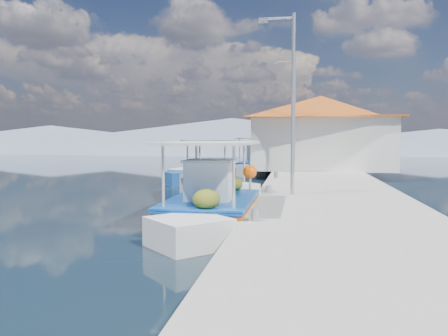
# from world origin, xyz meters

# --- Properties ---
(ground) EXTENTS (160.00, 160.00, 0.00)m
(ground) POSITION_xyz_m (0.00, 0.00, 0.00)
(ground) COLOR black
(ground) RESTS_ON ground
(quay) EXTENTS (5.00, 44.00, 0.50)m
(quay) POSITION_xyz_m (5.90, 6.00, 0.25)
(quay) COLOR #9D9A93
(quay) RESTS_ON ground
(bollards) EXTENTS (0.20, 17.20, 0.30)m
(bollards) POSITION_xyz_m (3.80, 5.25, 0.65)
(bollards) COLOR #A5A8AD
(bollards) RESTS_ON quay
(main_caique) EXTENTS (2.35, 7.79, 2.57)m
(main_caique) POSITION_xyz_m (2.41, -0.87, 0.49)
(main_caique) COLOR white
(main_caique) RESTS_ON ground
(caique_green_canopy) EXTENTS (3.61, 6.34, 2.55)m
(caique_green_canopy) POSITION_xyz_m (1.66, 3.63, 0.38)
(caique_green_canopy) COLOR white
(caique_green_canopy) RESTS_ON ground
(caique_blue_hull) EXTENTS (2.65, 6.31, 1.14)m
(caique_blue_hull) POSITION_xyz_m (-0.58, 10.84, 0.31)
(caique_blue_hull) COLOR #184894
(caique_blue_hull) RESTS_ON ground
(caique_far) EXTENTS (2.84, 7.42, 2.62)m
(caique_far) POSITION_xyz_m (2.19, 17.27, 0.49)
(caique_far) COLOR white
(caique_far) RESTS_ON ground
(harbor_building) EXTENTS (10.49, 10.49, 4.40)m
(harbor_building) POSITION_xyz_m (6.20, 15.00, 2.78)
(harbor_building) COLOR silver
(harbor_building) RESTS_ON quay
(lamp_post_near) EXTENTS (1.21, 0.14, 6.00)m
(lamp_post_near) POSITION_xyz_m (4.51, 2.00, 3.85)
(lamp_post_near) COLOR #A5A8AD
(lamp_post_near) RESTS_ON quay
(lamp_post_far) EXTENTS (1.21, 0.14, 6.00)m
(lamp_post_far) POSITION_xyz_m (4.51, 11.00, 3.85)
(lamp_post_far) COLOR #A5A8AD
(lamp_post_far) RESTS_ON quay
(mountain_ridge) EXTENTS (171.40, 96.00, 5.50)m
(mountain_ridge) POSITION_xyz_m (6.54, 56.00, 2.04)
(mountain_ridge) COLOR slate
(mountain_ridge) RESTS_ON ground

